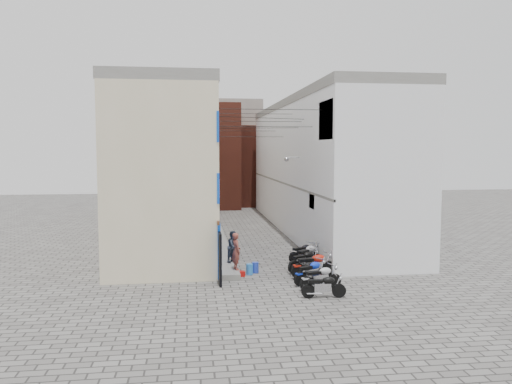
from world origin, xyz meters
name	(u,v)px	position (x,y,z in m)	size (l,w,h in m)	color
ground	(277,279)	(0.00, 0.00, 0.00)	(90.00, 90.00, 0.00)	#5B5855
plinth	(215,230)	(-2.05, 13.00, 0.12)	(0.90, 26.00, 0.25)	slate
building_left	(171,167)	(-4.98, 12.95, 4.50)	(5.10, 27.00, 9.00)	beige
building_right	(316,166)	(5.00, 13.00, 4.51)	(5.94, 26.00, 9.00)	white
building_far_brick_left	(208,156)	(-2.00, 28.00, 5.00)	(6.00, 6.00, 10.00)	maroon
building_far_brick_right	(256,166)	(3.00, 30.00, 4.00)	(5.00, 6.00, 8.00)	maroon
building_far_concrete	(224,151)	(0.00, 34.00, 5.50)	(8.00, 5.00, 11.00)	slate
far_shopfront	(231,197)	(0.00, 25.20, 1.20)	(2.00, 0.30, 2.40)	black
overhead_wires	(255,124)	(0.00, 7.64, 7.12)	(5.80, 13.02, 1.32)	black
motorcycle_a	(324,285)	(1.28, -2.94, 0.50)	(0.54, 1.73, 1.00)	black
motorcycle_b	(321,276)	(1.48, -1.77, 0.54)	(0.59, 1.86, 1.08)	#AEAEB3
motorcycle_c	(312,271)	(1.32, -0.86, 0.55)	(0.60, 1.90, 1.10)	#0C2AC2
motorcycle_d	(314,264)	(1.66, 0.10, 0.62)	(0.67, 2.14, 1.24)	#B01B0C
motorcycle_e	(305,260)	(1.51, 1.18, 0.56)	(0.61, 1.92, 1.11)	black
motorcycle_f	(308,254)	(1.85, 2.08, 0.62)	(0.67, 2.13, 1.23)	#9C9CA0
motorcycle_g	(303,251)	(1.90, 3.30, 0.51)	(0.56, 1.77, 1.02)	black
person_a	(236,251)	(-1.70, 1.00, 1.08)	(0.61, 0.40, 1.67)	brown
person_b	(233,247)	(-1.70, 2.52, 1.00)	(0.73, 0.57, 1.50)	#2B3341
water_jug_near	(249,269)	(-1.10, 0.97, 0.24)	(0.31, 0.31, 0.48)	#2A7DD5
water_jug_far	(255,267)	(-0.80, 1.28, 0.24)	(0.31, 0.31, 0.48)	#253FBA
red_crate	(240,274)	(-1.55, 0.68, 0.12)	(0.37, 0.28, 0.23)	#A90E0C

